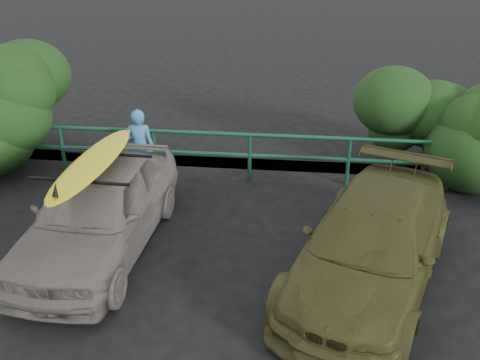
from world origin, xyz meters
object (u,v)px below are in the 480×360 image
object	(u,v)px
sedan	(99,209)
man	(140,148)
guardrail	(202,155)
surfboard	(92,163)
olive_vehicle	(372,244)

from	to	relation	value
sedan	man	bearing A→B (deg)	92.89
guardrail	sedan	xyz separation A→B (m)	(-1.17, -2.82, 0.20)
man	surfboard	size ratio (longest dim) A/B	0.56
surfboard	sedan	bearing A→B (deg)	0.00
olive_vehicle	surfboard	xyz separation A→B (m)	(-4.27, 0.44, 0.89)
guardrail	man	world-z (taller)	man
guardrail	olive_vehicle	xyz separation A→B (m)	(3.10, -3.26, 0.14)
guardrail	man	bearing A→B (deg)	-160.03
guardrail	surfboard	xyz separation A→B (m)	(-1.17, -2.82, 1.02)
guardrail	sedan	world-z (taller)	sedan
sedan	surfboard	size ratio (longest dim) A/B	1.48
sedan	guardrail	bearing A→B (deg)	70.48
olive_vehicle	guardrail	bearing A→B (deg)	153.85
guardrail	surfboard	world-z (taller)	surfboard
olive_vehicle	man	world-z (taller)	man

